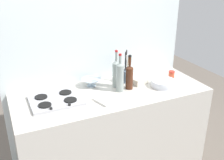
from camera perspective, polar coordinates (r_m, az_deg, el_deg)
The scene contains 12 objects.
counter_block at distance 2.70m, azimuth -0.00°, elevation -11.20°, with size 1.80×0.70×0.90m, color beige.
backsplash_panel at distance 2.72m, azimuth -3.34°, elevation 4.10°, with size 1.90×0.06×2.17m, color silver.
stovetop_hob at distance 2.34m, azimuth -11.97°, elevation -4.22°, with size 0.43×0.35×0.04m.
plate_stack at distance 2.62m, azimuth 10.94°, elevation -0.69°, with size 0.24×0.24×0.06m.
wine_bottle_leftmost at distance 2.52m, azimuth 0.92°, elevation 1.47°, with size 0.07×0.07×0.37m.
wine_bottle_mid_left at distance 2.43m, azimuth 1.70°, elevation 0.76°, with size 0.07×0.07×0.36m.
wine_bottle_mid_right at distance 2.49m, azimuth 3.77°, elevation 0.81°, with size 0.07×0.07×0.33m.
mixing_bowl at distance 2.58m, azimuth -4.43°, elevation -0.45°, with size 0.19×0.19×0.08m.
butter_dish at distance 2.64m, azimuth 6.00°, elevation -0.22°, with size 0.15×0.09×0.06m, color silver.
utensil_crock at distance 2.65m, azimuth 2.93°, elevation 1.13°, with size 0.09×0.09×0.33m.
condiment_jar_front at distance 2.82m, azimuth 12.63°, elevation 1.14°, with size 0.06×0.06×0.08m.
cutting_board at distance 2.32m, azimuth -0.92°, elevation -4.10°, with size 0.20×0.18×0.02m, color silver.
Camera 1 is at (-0.93, -2.02, 1.97)m, focal length 42.63 mm.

